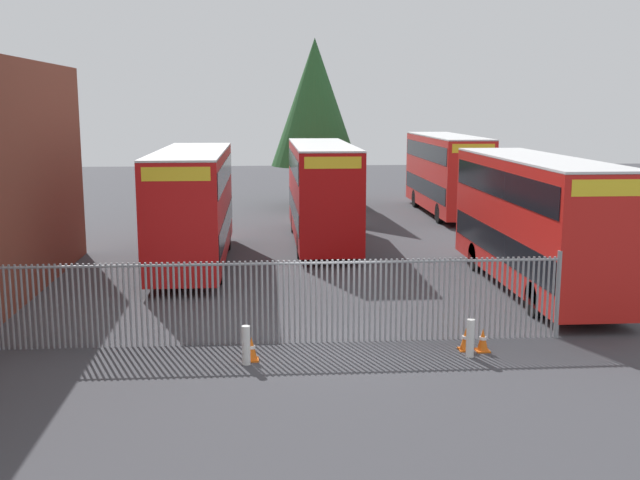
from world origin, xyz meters
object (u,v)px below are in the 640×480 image
object	(u,v)px
bollard_center_front	(470,338)
traffic_cone_mid_forecourt	(483,340)
double_decker_bus_far_back	(446,171)
bollard_near_left	(246,345)
traffic_cone_by_gate	(466,339)
traffic_cone_near_kerb	(252,349)
double_decker_bus_behind_fence_left	(193,202)
double_decker_bus_near_gate	(535,218)
double_decker_bus_behind_fence_right	(322,189)

from	to	relation	value
bollard_center_front	traffic_cone_mid_forecourt	xyz separation A→B (m)	(0.43, 0.38, -0.19)
double_decker_bus_far_back	bollard_center_front	world-z (taller)	double_decker_bus_far_back
double_decker_bus_far_back	bollard_near_left	bearing A→B (deg)	-113.57
traffic_cone_by_gate	traffic_cone_near_kerb	xyz separation A→B (m)	(-5.38, -0.38, 0.00)
double_decker_bus_behind_fence_left	traffic_cone_by_gate	distance (m)	13.67
double_decker_bus_near_gate	double_decker_bus_far_back	xyz separation A→B (m)	(1.29, 17.70, 0.00)
bollard_near_left	traffic_cone_by_gate	world-z (taller)	bollard_near_left
double_decker_bus_near_gate	traffic_cone_mid_forecourt	xyz separation A→B (m)	(-3.53, -6.36, -2.13)
bollard_near_left	traffic_cone_near_kerb	size ratio (longest dim) A/B	1.61
double_decker_bus_behind_fence_right	bollard_near_left	world-z (taller)	double_decker_bus_behind_fence_right
double_decker_bus_behind_fence_right	bollard_near_left	bearing A→B (deg)	-100.77
double_decker_bus_behind_fence_left	bollard_center_front	bearing A→B (deg)	-56.25
double_decker_bus_near_gate	bollard_center_front	size ratio (longest dim) A/B	11.38
double_decker_bus_behind_fence_right	bollard_near_left	size ratio (longest dim) A/B	11.38
bollard_center_front	traffic_cone_by_gate	world-z (taller)	bollard_center_front
double_decker_bus_far_back	traffic_cone_mid_forecourt	distance (m)	24.63
bollard_center_front	traffic_cone_by_gate	distance (m)	0.53
double_decker_bus_far_back	traffic_cone_mid_forecourt	world-z (taller)	double_decker_bus_far_back
bollard_near_left	bollard_center_front	size ratio (longest dim) A/B	1.00
double_decker_bus_near_gate	double_decker_bus_behind_fence_left	bearing A→B (deg)	157.61
bollard_near_left	double_decker_bus_near_gate	bearing A→B (deg)	36.12
double_decker_bus_far_back	bollard_center_front	bearing A→B (deg)	-102.12
double_decker_bus_behind_fence_right	traffic_cone_mid_forecourt	bearing A→B (deg)	-79.43
bollard_center_front	double_decker_bus_near_gate	bearing A→B (deg)	59.55
double_decker_bus_near_gate	double_decker_bus_far_back	size ratio (longest dim) A/B	1.00
double_decker_bus_far_back	traffic_cone_near_kerb	bearing A→B (deg)	-113.56
bollard_near_left	double_decker_bus_behind_fence_left	bearing A→B (deg)	100.82
traffic_cone_mid_forecourt	bollard_center_front	bearing A→B (deg)	-138.43
traffic_cone_near_kerb	bollard_center_front	bearing A→B (deg)	-1.19
traffic_cone_by_gate	double_decker_bus_far_back	bearing A→B (deg)	77.69
traffic_cone_by_gate	traffic_cone_near_kerb	distance (m)	5.40
double_decker_bus_behind_fence_left	bollard_near_left	xyz separation A→B (m)	(2.24, -11.70, -1.95)
double_decker_bus_behind_fence_left	double_decker_bus_far_back	size ratio (longest dim) A/B	1.00
double_decker_bus_far_back	traffic_cone_near_kerb	size ratio (longest dim) A/B	18.32
traffic_cone_near_kerb	traffic_cone_mid_forecourt	bearing A→B (deg)	2.68
double_decker_bus_near_gate	traffic_cone_by_gate	distance (m)	7.69
double_decker_bus_behind_fence_right	double_decker_bus_behind_fence_left	bearing A→B (deg)	-141.10
double_decker_bus_behind_fence_left	traffic_cone_near_kerb	xyz separation A→B (m)	(2.36, -11.44, -2.13)
bollard_near_left	traffic_cone_mid_forecourt	bearing A→B (deg)	5.15
double_decker_bus_behind_fence_right	bollard_center_front	distance (m)	16.11
double_decker_bus_near_gate	traffic_cone_mid_forecourt	bearing A→B (deg)	-119.05
traffic_cone_by_gate	double_decker_bus_behind_fence_right	bearing A→B (deg)	99.17
double_decker_bus_near_gate	traffic_cone_near_kerb	distance (m)	11.63
double_decker_bus_near_gate	traffic_cone_near_kerb	xyz separation A→B (m)	(-9.32, -6.63, -2.13)
double_decker_bus_behind_fence_right	bollard_center_front	xyz separation A→B (m)	(2.45, -15.80, -1.95)
double_decker_bus_near_gate	bollard_near_left	xyz separation A→B (m)	(-9.44, -6.89, -1.95)
bollard_near_left	traffic_cone_by_gate	distance (m)	5.55
double_decker_bus_behind_fence_left	bollard_near_left	bearing A→B (deg)	-79.18
bollard_center_front	double_decker_bus_behind_fence_right	bearing A→B (deg)	98.80
double_decker_bus_far_back	traffic_cone_near_kerb	distance (m)	26.63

